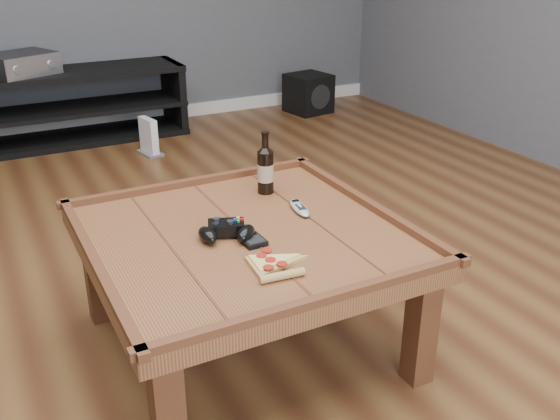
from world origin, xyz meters
name	(u,v)px	position (x,y,z in m)	size (l,w,h in m)	color
ground	(248,346)	(0.00, 0.00, 0.00)	(6.00, 6.00, 0.00)	#462614
baseboard	(79,124)	(0.00, 2.99, 0.05)	(5.00, 0.02, 0.10)	silver
coffee_table	(245,249)	(0.00, 0.00, 0.39)	(1.03, 1.03, 0.48)	#572A18
media_console	(82,106)	(0.00, 2.75, 0.25)	(1.40, 0.45, 0.50)	black
beer_bottle	(265,169)	(0.22, 0.28, 0.55)	(0.06, 0.06, 0.24)	black
game_controller	(226,231)	(-0.07, -0.01, 0.48)	(0.19, 0.17, 0.06)	black
pizza_slice	(272,265)	(-0.02, -0.25, 0.46)	(0.17, 0.26, 0.03)	tan
smartphone	(250,238)	(-0.01, -0.06, 0.46)	(0.07, 0.13, 0.02)	black
remote_control	(299,208)	(0.25, 0.07, 0.46)	(0.07, 0.16, 0.02)	#9FA5AD
av_receiver	(22,64)	(-0.35, 2.75, 0.57)	(0.49, 0.46, 0.14)	black
subwoofer	(308,93)	(1.78, 2.67, 0.15)	(0.35, 0.35, 0.31)	black
game_console	(149,138)	(0.31, 2.22, 0.11)	(0.15, 0.21, 0.24)	slate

